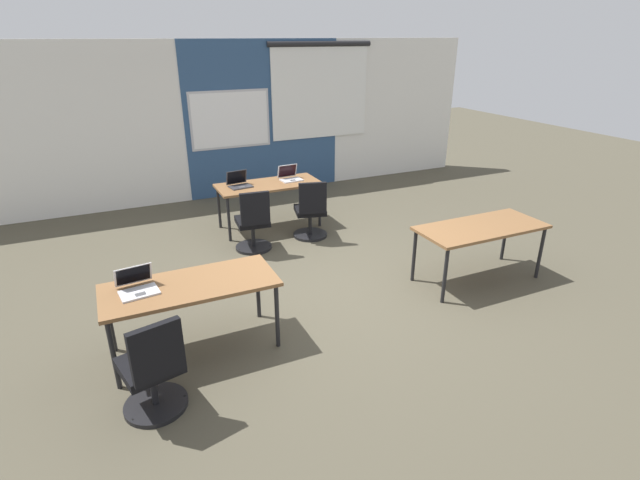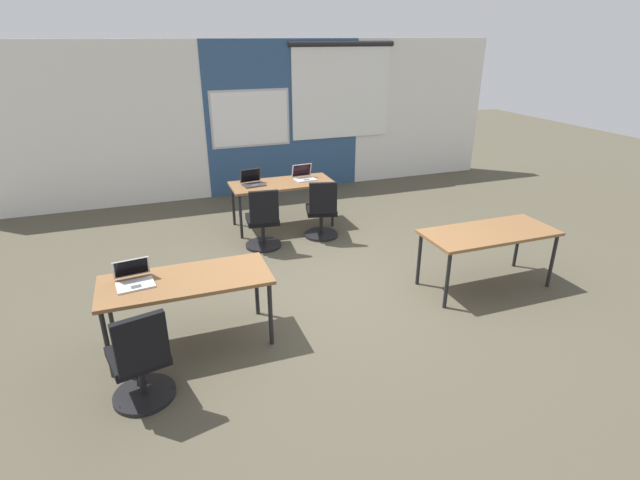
{
  "view_description": "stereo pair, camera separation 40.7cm",
  "coord_description": "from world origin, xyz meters",
  "px_view_note": "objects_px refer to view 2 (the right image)",
  "views": [
    {
      "loc": [
        -2.31,
        -4.71,
        2.86
      ],
      "look_at": [
        -0.28,
        -0.32,
        0.79
      ],
      "focal_mm": 27.04,
      "sensor_mm": 36.0,
      "label": 1
    },
    {
      "loc": [
        -1.94,
        -4.86,
        2.86
      ],
      "look_at": [
        -0.28,
        -0.32,
        0.79
      ],
      "focal_mm": 27.04,
      "sensor_mm": 36.0,
      "label": 2
    }
  ],
  "objects_px": {
    "desk_near_right": "(489,236)",
    "laptop_near_left_end": "(134,279)",
    "chair_near_left_end": "(141,365)",
    "chair_far_right": "(322,214)",
    "laptop_far_left": "(253,181)",
    "desk_far_center": "(282,186)",
    "chair_far_left": "(263,224)",
    "desk_near_left": "(186,284)",
    "laptop_far_right": "(304,176)"
  },
  "relations": [
    {
      "from": "chair_near_left_end",
      "to": "chair_far_right",
      "type": "bearing_deg",
      "value": -146.29
    },
    {
      "from": "chair_far_left",
      "to": "laptop_near_left_end",
      "type": "distance_m",
      "value": 2.62
    },
    {
      "from": "laptop_far_left",
      "to": "chair_near_left_end",
      "type": "distance_m",
      "value": 4.02
    },
    {
      "from": "desk_near_right",
      "to": "laptop_near_left_end",
      "type": "distance_m",
      "value": 3.96
    },
    {
      "from": "desk_near_right",
      "to": "chair_far_right",
      "type": "height_order",
      "value": "chair_far_right"
    },
    {
      "from": "chair_far_left",
      "to": "chair_near_left_end",
      "type": "bearing_deg",
      "value": 63.96
    },
    {
      "from": "desk_far_center",
      "to": "laptop_far_right",
      "type": "relative_size",
      "value": 4.55
    },
    {
      "from": "laptop_far_left",
      "to": "desk_far_center",
      "type": "bearing_deg",
      "value": -13.63
    },
    {
      "from": "chair_far_right",
      "to": "laptop_far_left",
      "type": "xyz_separation_m",
      "value": [
        -0.86,
        0.74,
        0.39
      ]
    },
    {
      "from": "chair_far_right",
      "to": "chair_far_left",
      "type": "relative_size",
      "value": 1.0
    },
    {
      "from": "desk_near_right",
      "to": "chair_near_left_end",
      "type": "xyz_separation_m",
      "value": [
        -3.96,
        -0.74,
        -0.28
      ]
    },
    {
      "from": "desk_near_left",
      "to": "desk_near_right",
      "type": "relative_size",
      "value": 1.0
    },
    {
      "from": "chair_far_left",
      "to": "chair_near_left_end",
      "type": "distance_m",
      "value": 3.25
    },
    {
      "from": "laptop_near_left_end",
      "to": "chair_near_left_end",
      "type": "height_order",
      "value": "laptop_near_left_end"
    },
    {
      "from": "desk_far_center",
      "to": "chair_near_left_end",
      "type": "height_order",
      "value": "chair_near_left_end"
    },
    {
      "from": "desk_near_left",
      "to": "desk_far_center",
      "type": "relative_size",
      "value": 1.0
    },
    {
      "from": "laptop_far_right",
      "to": "chair_far_right",
      "type": "distance_m",
      "value": 0.85
    },
    {
      "from": "desk_near_left",
      "to": "chair_near_left_end",
      "type": "relative_size",
      "value": 1.74
    },
    {
      "from": "chair_far_left",
      "to": "chair_far_right",
      "type": "bearing_deg",
      "value": -169.09
    },
    {
      "from": "desk_near_right",
      "to": "chair_near_left_end",
      "type": "distance_m",
      "value": 4.04
    },
    {
      "from": "chair_far_right",
      "to": "desk_near_left",
      "type": "bearing_deg",
      "value": 58.38
    },
    {
      "from": "desk_far_center",
      "to": "laptop_far_right",
      "type": "bearing_deg",
      "value": 9.57
    },
    {
      "from": "laptop_far_left",
      "to": "laptop_near_left_end",
      "type": "bearing_deg",
      "value": -129.84
    },
    {
      "from": "desk_far_center",
      "to": "chair_far_right",
      "type": "distance_m",
      "value": 0.85
    },
    {
      "from": "laptop_near_left_end",
      "to": "laptop_far_left",
      "type": "bearing_deg",
      "value": 50.35
    },
    {
      "from": "desk_near_right",
      "to": "chair_near_left_end",
      "type": "relative_size",
      "value": 1.74
    },
    {
      "from": "desk_near_right",
      "to": "desk_far_center",
      "type": "xyz_separation_m",
      "value": [
        -1.75,
        2.8,
        0.0
      ]
    },
    {
      "from": "desk_near_right",
      "to": "chair_far_right",
      "type": "distance_m",
      "value": 2.51
    },
    {
      "from": "desk_near_right",
      "to": "chair_far_left",
      "type": "height_order",
      "value": "chair_far_left"
    },
    {
      "from": "desk_near_right",
      "to": "desk_near_left",
      "type": "bearing_deg",
      "value": 180.0
    },
    {
      "from": "desk_near_right",
      "to": "laptop_far_left",
      "type": "bearing_deg",
      "value": 127.75
    },
    {
      "from": "chair_far_left",
      "to": "desk_near_right",
      "type": "bearing_deg",
      "value": 143.8
    },
    {
      "from": "desk_far_center",
      "to": "chair_near_left_end",
      "type": "bearing_deg",
      "value": -121.98
    },
    {
      "from": "chair_near_left_end",
      "to": "desk_near_right",
      "type": "bearing_deg",
      "value": 176.97
    },
    {
      "from": "laptop_far_right",
      "to": "laptop_near_left_end",
      "type": "xyz_separation_m",
      "value": [
        -2.59,
        -2.81,
        -0.0
      ]
    },
    {
      "from": "desk_near_left",
      "to": "laptop_near_left_end",
      "type": "height_order",
      "value": "laptop_near_left_end"
    },
    {
      "from": "chair_near_left_end",
      "to": "laptop_far_right",
      "type": "bearing_deg",
      "value": -139.41
    },
    {
      "from": "desk_far_center",
      "to": "chair_far_right",
      "type": "height_order",
      "value": "chair_far_right"
    },
    {
      "from": "desk_far_center",
      "to": "laptop_near_left_end",
      "type": "distance_m",
      "value": 3.52
    },
    {
      "from": "desk_near_left",
      "to": "chair_far_right",
      "type": "xyz_separation_m",
      "value": [
        2.16,
        2.11,
        -0.28
      ]
    },
    {
      "from": "desk_near_right",
      "to": "chair_far_right",
      "type": "xyz_separation_m",
      "value": [
        -1.34,
        2.11,
        -0.28
      ]
    },
    {
      "from": "laptop_near_left_end",
      "to": "chair_near_left_end",
      "type": "relative_size",
      "value": 0.4
    },
    {
      "from": "laptop_near_left_end",
      "to": "desk_near_left",
      "type": "bearing_deg",
      "value": -14.79
    },
    {
      "from": "desk_near_right",
      "to": "chair_far_right",
      "type": "relative_size",
      "value": 1.74
    },
    {
      "from": "desk_near_right",
      "to": "chair_far_right",
      "type": "bearing_deg",
      "value": 122.46
    },
    {
      "from": "desk_near_left",
      "to": "chair_far_left",
      "type": "xyz_separation_m",
      "value": [
        1.24,
        2.02,
        -0.28
      ]
    },
    {
      "from": "laptop_far_right",
      "to": "chair_near_left_end",
      "type": "relative_size",
      "value": 0.38
    },
    {
      "from": "laptop_far_right",
      "to": "chair_far_left",
      "type": "xyz_separation_m",
      "value": [
        -0.9,
        -0.84,
        -0.39
      ]
    },
    {
      "from": "desk_near_left",
      "to": "laptop_far_left",
      "type": "bearing_deg",
      "value": 65.53
    },
    {
      "from": "chair_far_right",
      "to": "desk_near_right",
      "type": "bearing_deg",
      "value": 136.56
    }
  ]
}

